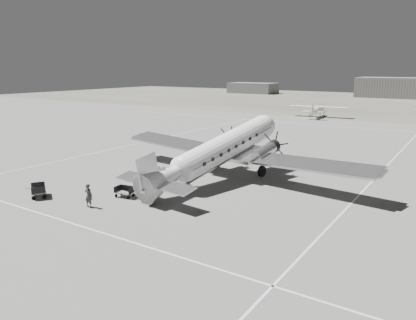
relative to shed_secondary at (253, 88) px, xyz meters
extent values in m
plane|color=slate|center=(55.00, -115.00, -2.00)|extent=(260.00, 260.00, 0.00)
cube|color=silver|center=(55.00, -129.00, -1.99)|extent=(60.00, 0.15, 0.01)
cube|color=silver|center=(67.00, -115.00, -1.99)|extent=(0.15, 80.00, 0.01)
cube|color=silver|center=(37.00, -105.00, -1.99)|extent=(0.15, 60.00, 0.01)
cube|color=silver|center=(55.00, -75.00, -1.99)|extent=(90.00, 0.15, 0.01)
cube|color=#696558|center=(55.00, -20.00, -2.00)|extent=(260.00, 90.00, 0.01)
cube|color=#606060|center=(0.00, 0.00, 0.00)|extent=(18.00, 10.00, 4.00)
imported|color=#313131|center=(51.39, -126.23, -1.13)|extent=(0.68, 0.50, 1.74)
imported|color=silver|center=(52.14, -120.89, -1.01)|extent=(0.77, 0.98, 1.98)
imported|color=#ADADAA|center=(52.28, -119.67, -1.05)|extent=(0.80, 1.04, 1.89)
camera|label=1|loc=(73.74, -144.72, 7.80)|focal=35.00mm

